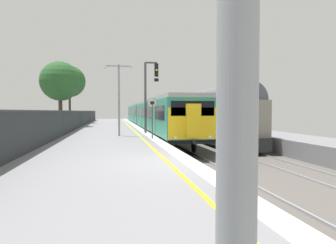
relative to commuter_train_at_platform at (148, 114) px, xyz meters
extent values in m
cube|color=gray|center=(-4.60, -26.09, -1.77)|extent=(6.40, 110.00, 1.00)
cube|color=silver|center=(-1.70, -26.09, -1.26)|extent=(0.60, 110.00, 0.01)
cube|color=yellow|center=(-2.45, -26.09, -1.26)|extent=(0.12, 110.00, 0.01)
cube|color=gray|center=(-0.71, -26.09, -2.23)|extent=(0.07, 110.00, 0.08)
cube|color=gray|center=(0.72, -26.09, -2.23)|extent=(0.07, 110.00, 0.08)
cube|color=gray|center=(3.29, -26.09, -2.23)|extent=(0.07, 110.00, 0.08)
cube|color=#2D846B|center=(0.00, -10.25, 0.00)|extent=(2.80, 20.02, 2.30)
cube|color=black|center=(0.00, -10.25, -1.27)|extent=(2.64, 19.42, 0.25)
cube|color=#999E9E|center=(0.00, -10.25, 1.27)|extent=(2.68, 20.02, 0.24)
cube|color=black|center=(-1.41, -10.25, 0.30)|extent=(0.02, 18.42, 0.84)
cube|color=teal|center=(-1.41, -15.25, -0.10)|extent=(0.03, 1.10, 1.90)
cube|color=teal|center=(-1.41, -5.24, -0.10)|extent=(0.03, 1.10, 1.90)
cylinder|color=black|center=(-0.78, -17.66, -1.77)|extent=(0.12, 0.84, 0.84)
cylinder|color=black|center=(0.78, -17.66, -1.77)|extent=(0.12, 0.84, 0.84)
cylinder|color=black|center=(-0.78, -2.84, -1.77)|extent=(0.12, 0.84, 0.84)
cylinder|color=black|center=(0.78, -2.84, -1.77)|extent=(0.12, 0.84, 0.84)
cube|color=#2D846B|center=(0.00, 10.37, 0.00)|extent=(2.80, 20.02, 2.30)
cube|color=black|center=(0.00, 10.37, -1.27)|extent=(2.64, 19.42, 0.25)
cube|color=#999E9E|center=(0.00, 10.37, 1.27)|extent=(2.68, 20.02, 0.24)
cube|color=black|center=(-1.41, 10.37, 0.30)|extent=(0.02, 18.42, 0.84)
cube|color=teal|center=(-1.41, 5.37, -0.10)|extent=(0.03, 1.10, 1.90)
cube|color=teal|center=(-1.41, 15.38, -0.10)|extent=(0.03, 1.10, 1.90)
cylinder|color=black|center=(-0.78, 2.96, -1.77)|extent=(0.12, 0.84, 0.84)
cylinder|color=black|center=(0.78, 2.96, -1.77)|extent=(0.12, 0.84, 0.84)
cylinder|color=black|center=(-0.78, 17.78, -1.77)|extent=(0.12, 0.84, 0.84)
cylinder|color=black|center=(0.78, 17.78, -1.77)|extent=(0.12, 0.84, 0.84)
cube|color=yellow|center=(0.00, -20.22, -0.25)|extent=(2.70, 0.10, 1.70)
cube|color=black|center=(0.00, -20.23, 0.55)|extent=(2.40, 0.08, 0.80)
cube|color=yellow|center=(0.00, -20.36, -0.10)|extent=(0.80, 0.24, 1.80)
cylinder|color=white|center=(-0.95, -20.28, -1.00)|extent=(0.18, 0.06, 0.18)
cylinder|color=white|center=(0.95, -20.28, -1.00)|extent=(0.18, 0.06, 0.18)
cylinder|color=black|center=(0.00, -20.51, -1.25)|extent=(0.20, 0.35, 0.20)
cube|color=black|center=(0.00, 10.37, 1.52)|extent=(0.60, 0.90, 0.20)
cube|color=#232326|center=(4.00, -12.77, -1.64)|extent=(2.30, 13.30, 0.79)
cube|color=gray|center=(4.00, -12.77, -0.07)|extent=(2.60, 12.50, 2.35)
cylinder|color=#515660|center=(4.00, -12.77, 1.10)|extent=(2.39, 12.10, 2.39)
cylinder|color=black|center=(3.22, -17.42, -1.77)|extent=(0.12, 0.84, 0.84)
cylinder|color=black|center=(4.78, -17.42, -1.77)|extent=(0.12, 0.84, 0.84)
cylinder|color=black|center=(3.22, -8.12, -1.77)|extent=(0.12, 0.84, 0.84)
cylinder|color=black|center=(4.78, -8.12, -1.77)|extent=(0.12, 0.84, 0.84)
cube|color=#232326|center=(4.00, 1.33, -1.64)|extent=(2.30, 13.30, 0.79)
cube|color=gray|center=(4.00, 1.33, -0.07)|extent=(2.60, 12.50, 2.35)
cylinder|color=#515660|center=(4.00, 1.33, 1.10)|extent=(2.39, 12.10, 2.39)
cylinder|color=black|center=(3.22, -3.32, -1.77)|extent=(0.12, 0.84, 0.84)
cylinder|color=black|center=(4.78, -3.32, -1.77)|extent=(0.12, 0.84, 0.84)
cylinder|color=black|center=(3.22, 5.98, -1.77)|extent=(0.12, 0.84, 0.84)
cylinder|color=black|center=(4.78, 5.98, -1.77)|extent=(0.12, 0.84, 0.84)
cylinder|color=#47474C|center=(-1.75, -12.98, 1.41)|extent=(0.18, 0.18, 5.36)
cube|color=#47474C|center=(-1.30, -12.98, 4.10)|extent=(0.90, 0.12, 0.12)
cube|color=black|center=(-0.90, -12.98, 3.55)|extent=(0.28, 0.20, 1.00)
cylinder|color=black|center=(-0.90, -13.10, 3.87)|extent=(0.16, 0.04, 0.16)
cylinder|color=yellow|center=(-0.90, -13.10, 3.55)|extent=(0.16, 0.04, 0.16)
cylinder|color=black|center=(-0.90, -13.10, 3.23)|extent=(0.16, 0.04, 0.16)
cube|color=black|center=(-0.90, -12.98, 2.80)|extent=(0.32, 0.16, 0.24)
cylinder|color=#59595B|center=(-1.85, -17.72, -0.21)|extent=(0.08, 0.08, 2.12)
cylinder|color=black|center=(-1.85, -17.73, 0.91)|extent=(0.59, 0.02, 0.59)
cylinder|color=silver|center=(-1.85, -17.74, 0.91)|extent=(0.56, 0.02, 0.56)
cube|color=black|center=(-1.85, -17.75, 0.91)|extent=(0.24, 0.01, 0.18)
cylinder|color=#93999E|center=(-3.78, -15.22, 1.13)|extent=(0.14, 0.14, 4.80)
cube|color=#93999E|center=(-3.33, -15.22, 3.44)|extent=(0.90, 0.08, 0.08)
cylinder|color=silver|center=(-2.88, -15.22, 3.36)|extent=(0.20, 0.20, 0.18)
cube|color=#93999E|center=(-4.23, -15.22, 3.44)|extent=(0.90, 0.08, 0.08)
cylinder|color=silver|center=(-4.68, -15.22, 3.36)|extent=(0.20, 0.20, 0.18)
cylinder|color=#38383D|center=(-7.55, -14.40, -0.42)|extent=(0.07, 0.07, 1.69)
cylinder|color=#38383D|center=(-7.55, -2.71, -0.42)|extent=(0.07, 0.07, 1.69)
cylinder|color=#38383D|center=(-7.55, 8.97, -0.42)|extent=(0.07, 0.07, 1.69)
cylinder|color=#38383D|center=(-7.55, 20.66, -0.42)|extent=(0.07, 0.07, 1.69)
cylinder|color=#473323|center=(-9.80, -1.72, 0.61)|extent=(0.41, 0.41, 3.75)
sphere|color=#285628|center=(-9.80, -1.72, 3.66)|extent=(4.27, 4.27, 4.27)
sphere|color=#285628|center=(-10.11, -1.19, 3.13)|extent=(2.77, 2.77, 2.77)
cylinder|color=#473323|center=(-10.18, 8.20, 1.06)|extent=(0.31, 0.31, 4.65)
sphere|color=#285628|center=(-10.18, 8.20, 4.60)|extent=(4.42, 4.42, 4.42)
sphere|color=#285628|center=(-10.60, 8.46, 4.05)|extent=(2.68, 2.68, 2.68)
camera|label=1|loc=(-4.19, -35.56, 0.41)|focal=31.71mm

